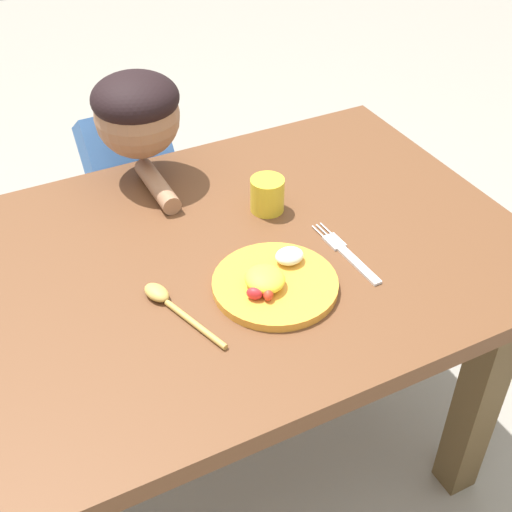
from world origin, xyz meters
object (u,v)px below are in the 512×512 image
at_px(spoon, 168,302).
at_px(person, 137,207).
at_px(fork, 348,255).
at_px(drinking_cup, 267,195).
at_px(plate, 274,282).

distance_m(spoon, person, 0.58).
xyz_separation_m(fork, spoon, (-0.37, 0.03, 0.01)).
relative_size(drinking_cup, person, 0.08).
bearing_deg(plate, spoon, 167.26).
height_order(plate, fork, plate).
xyz_separation_m(fork, drinking_cup, (-0.07, 0.21, 0.03)).
height_order(spoon, drinking_cup, drinking_cup).
height_order(fork, spoon, spoon).
distance_m(fork, spoon, 0.37).
height_order(spoon, person, person).
bearing_deg(spoon, plate, -120.47).
relative_size(fork, spoon, 1.01).
height_order(plate, person, person).
bearing_deg(spoon, drinking_cup, -75.79).
bearing_deg(spoon, fork, -111.77).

